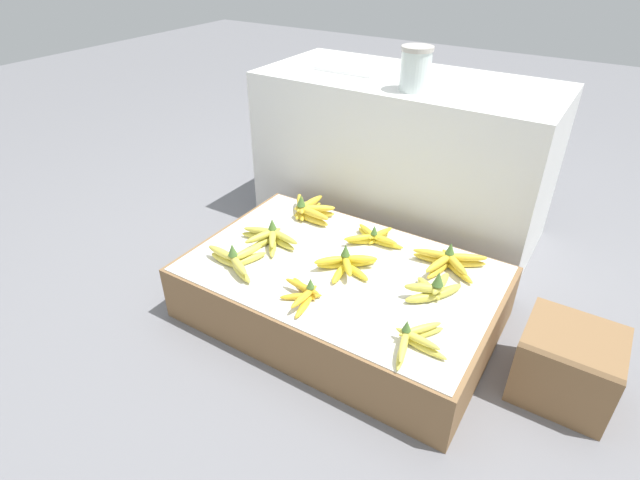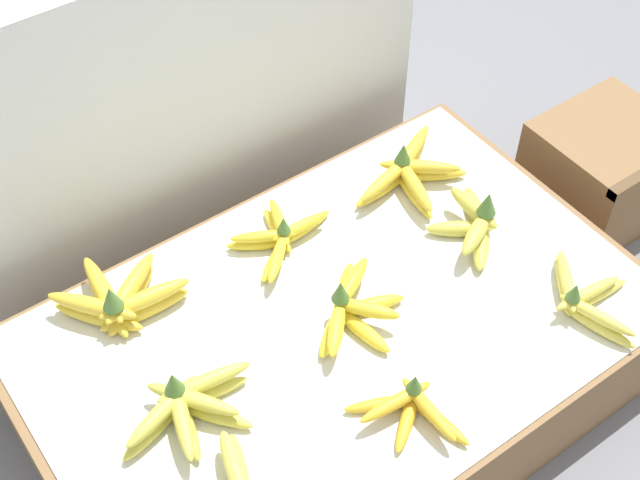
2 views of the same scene
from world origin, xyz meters
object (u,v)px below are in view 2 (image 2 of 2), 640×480
(wooden_crate, at_px, (602,171))
(banana_bunch_middle_left, at_px, (186,406))
(banana_bunch_front_midright, at_px, (584,299))
(banana_bunch_back_midleft, at_px, (280,237))
(banana_bunch_back_midright, at_px, (408,173))
(banana_bunch_front_midleft, at_px, (411,408))
(banana_bunch_middle_midright, at_px, (475,223))
(banana_bunch_back_left, at_px, (119,301))
(banana_bunch_middle_midleft, at_px, (352,309))

(wooden_crate, bearing_deg, banana_bunch_middle_left, -176.86)
(banana_bunch_front_midright, relative_size, banana_bunch_back_midleft, 1.08)
(wooden_crate, distance_m, banana_bunch_back_midright, 0.49)
(banana_bunch_front_midleft, xyz_separation_m, banana_bunch_back_midleft, (0.03, 0.43, 0.00))
(banana_bunch_front_midright, distance_m, banana_bunch_middle_midright, 0.25)
(banana_bunch_middle_left, xyz_separation_m, banana_bunch_back_midright, (0.64, 0.21, -0.00))
(banana_bunch_middle_left, height_order, banana_bunch_back_left, banana_bunch_back_left)
(banana_bunch_middle_midleft, xyz_separation_m, banana_bunch_back_left, (-0.33, 0.25, 0.00))
(banana_bunch_middle_left, xyz_separation_m, banana_bunch_back_left, (0.01, 0.25, 0.00))
(banana_bunch_front_midleft, relative_size, banana_bunch_front_midright, 0.75)
(banana_bunch_middle_midright, bearing_deg, banana_bunch_back_left, 160.50)
(banana_bunch_middle_midleft, xyz_separation_m, banana_bunch_middle_midright, (0.31, 0.02, 0.01))
(wooden_crate, relative_size, banana_bunch_middle_midleft, 1.34)
(wooden_crate, height_order, banana_bunch_back_midleft, banana_bunch_back_midleft)
(banana_bunch_back_left, distance_m, banana_bunch_back_midleft, 0.32)
(banana_bunch_middle_left, relative_size, banana_bunch_back_midleft, 1.17)
(banana_bunch_front_midleft, distance_m, banana_bunch_middle_midright, 0.42)
(banana_bunch_front_midright, xyz_separation_m, banana_bunch_back_midright, (-0.05, 0.43, 0.00))
(banana_bunch_middle_midleft, relative_size, banana_bunch_middle_midright, 1.09)
(banana_bunch_middle_midright, relative_size, banana_bunch_back_left, 0.82)
(banana_bunch_back_left, relative_size, banana_bunch_back_midright, 0.92)
(banana_bunch_front_midleft, distance_m, banana_bunch_middle_midleft, 0.22)
(banana_bunch_back_midleft, relative_size, banana_bunch_back_midright, 0.86)
(banana_bunch_middle_left, bearing_deg, banana_bunch_back_midright, 18.16)
(banana_bunch_back_left, xyz_separation_m, banana_bunch_back_midright, (0.63, -0.04, -0.00))
(wooden_crate, bearing_deg, banana_bunch_front_midleft, -161.02)
(banana_bunch_front_midright, distance_m, banana_bunch_back_midleft, 0.57)
(wooden_crate, xyz_separation_m, banana_bunch_back_left, (-1.08, 0.19, 0.13))
(banana_bunch_front_midright, height_order, banana_bunch_back_left, banana_bunch_back_left)
(banana_bunch_middle_left, relative_size, banana_bunch_middle_midleft, 1.23)
(wooden_crate, relative_size, banana_bunch_back_midleft, 1.28)
(banana_bunch_middle_left, height_order, banana_bunch_middle_midleft, banana_bunch_middle_left)
(banana_bunch_front_midleft, distance_m, banana_bunch_back_midright, 0.54)
(banana_bunch_middle_left, xyz_separation_m, banana_bunch_middle_midright, (0.65, 0.03, 0.00))
(banana_bunch_back_midleft, bearing_deg, banana_bunch_back_left, 174.17)
(banana_bunch_middle_midleft, relative_size, banana_bunch_back_left, 0.90)
(banana_bunch_front_midright, distance_m, banana_bunch_middle_midleft, 0.42)
(banana_bunch_front_midleft, height_order, banana_bunch_middle_midright, banana_bunch_middle_midright)
(banana_bunch_front_midright, distance_m, banana_bunch_back_midright, 0.43)
(banana_bunch_front_midright, xyz_separation_m, banana_bunch_middle_midleft, (-0.35, 0.22, 0.00))
(banana_bunch_front_midright, xyz_separation_m, banana_bunch_middle_left, (-0.69, 0.22, 0.00))
(banana_bunch_middle_midright, xyz_separation_m, banana_bunch_back_midright, (-0.01, 0.18, -0.00))
(banana_bunch_back_midleft, bearing_deg, banana_bunch_front_midleft, -94.55)
(banana_bunch_middle_left, bearing_deg, banana_bunch_front_midleft, -35.61)
(banana_bunch_back_left, height_order, banana_bunch_back_midright, banana_bunch_back_left)
(banana_bunch_front_midright, bearing_deg, banana_bunch_middle_left, 162.27)
(wooden_crate, distance_m, banana_bunch_front_midright, 0.50)
(wooden_crate, distance_m, banana_bunch_middle_midleft, 0.76)
(banana_bunch_middle_midright, bearing_deg, banana_bunch_back_midleft, 148.69)
(banana_bunch_front_midleft, bearing_deg, banana_bunch_middle_left, 144.39)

